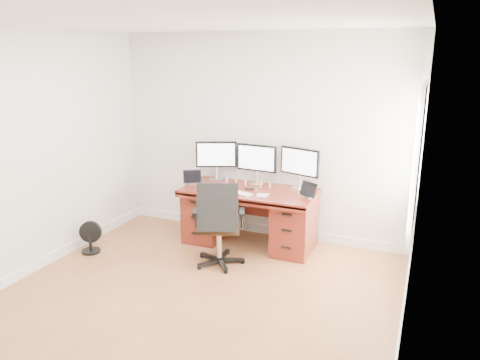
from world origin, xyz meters
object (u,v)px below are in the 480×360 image
at_px(floor_fan, 90,238).
at_px(keyboard, 242,194).
at_px(desk, 250,215).
at_px(monitor_center, 257,159).
at_px(office_chair, 219,238).

distance_m(floor_fan, keyboard, 1.99).
distance_m(desk, monitor_center, 0.72).
height_order(desk, office_chair, office_chair).
bearing_deg(desk, office_chair, -97.21).
bearing_deg(office_chair, monitor_center, 63.07).
bearing_deg(keyboard, office_chair, -81.32).
relative_size(desk, keyboard, 6.65).
bearing_deg(monitor_center, keyboard, -85.77).
bearing_deg(keyboard, desk, 108.87).
bearing_deg(floor_fan, desk, 9.24).
xyz_separation_m(desk, keyboard, (-0.00, -0.25, 0.36)).
xyz_separation_m(desk, floor_fan, (-1.75, -1.02, -0.21)).
xyz_separation_m(floor_fan, keyboard, (1.74, 0.77, 0.56)).
relative_size(desk, floor_fan, 4.22).
bearing_deg(monitor_center, desk, -85.55).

